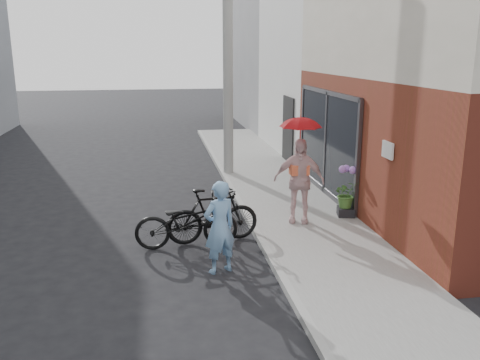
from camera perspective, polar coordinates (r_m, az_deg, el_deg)
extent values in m
plane|color=black|center=(8.98, -2.78, -8.99)|extent=(80.00, 80.00, 0.00)
cube|color=gray|center=(11.20, 6.75, -3.93)|extent=(2.20, 24.00, 0.12)
cube|color=#9E9E99|center=(10.94, 0.88, -4.27)|extent=(0.12, 24.00, 0.12)
cube|color=black|center=(12.58, 9.68, 4.13)|extent=(0.06, 3.80, 2.40)
cube|color=white|center=(9.50, 16.26, 3.25)|extent=(0.04, 0.40, 0.30)
cube|color=silver|center=(19.02, 16.31, 13.68)|extent=(8.00, 6.00, 7.00)
cube|color=gray|center=(25.52, 9.39, 14.11)|extent=(8.00, 8.00, 7.00)
cylinder|color=#9E9E99|center=(14.33, -1.37, 14.17)|extent=(0.28, 0.28, 7.00)
imported|color=#719ECA|center=(8.26, -2.31, -5.33)|extent=(0.67, 0.56, 1.55)
imported|color=black|center=(9.40, -6.02, -4.71)|extent=(1.89, 0.66, 0.99)
imported|color=black|center=(9.63, -3.08, -3.97)|extent=(1.81, 0.71, 1.06)
imported|color=beige|center=(10.37, 6.63, -0.06)|extent=(1.10, 0.74, 1.74)
imported|color=red|center=(10.13, 6.83, 6.64)|extent=(0.80, 0.80, 0.70)
cube|color=black|center=(11.09, 11.79, -3.49)|extent=(0.42, 0.42, 0.18)
imported|color=#406D2B|center=(10.98, 11.89, -1.56)|extent=(0.53, 0.46, 0.59)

